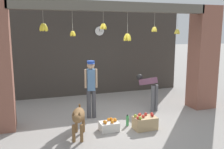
% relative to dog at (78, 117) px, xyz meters
% --- Properties ---
extents(ground_plane, '(60.00, 60.00, 0.00)m').
position_rel_dog_xyz_m(ground_plane, '(1.17, 0.74, -0.48)').
color(ground_plane, gray).
extents(shop_back_wall, '(7.00, 0.12, 3.04)m').
position_rel_dog_xyz_m(shop_back_wall, '(1.17, 3.64, 1.04)').
color(shop_back_wall, '#38332D').
rests_on(shop_back_wall, ground_plane).
extents(shop_pillar_right, '(0.70, 0.60, 3.04)m').
position_rel_dog_xyz_m(shop_pillar_right, '(4.02, 1.04, 1.04)').
color(shop_pillar_right, brown).
rests_on(shop_pillar_right, ground_plane).
extents(storefront_awning, '(5.10, 0.31, 0.98)m').
position_rel_dog_xyz_m(storefront_awning, '(1.15, 0.86, 2.40)').
color(storefront_awning, '#5B564C').
extents(dog, '(0.46, 0.99, 0.71)m').
position_rel_dog_xyz_m(dog, '(0.00, 0.00, 0.00)').
color(dog, brown).
rests_on(dog, ground_plane).
extents(shopkeeper, '(0.34, 0.26, 1.55)m').
position_rel_dog_xyz_m(shopkeeper, '(0.58, 1.15, 0.42)').
color(shopkeeper, '#424247').
rests_on(shopkeeper, ground_plane).
extents(worker_stooping, '(0.43, 0.77, 1.02)m').
position_rel_dog_xyz_m(worker_stooping, '(2.37, 1.29, 0.19)').
color(worker_stooping, '#56565B').
rests_on(worker_stooping, ground_plane).
extents(fruit_crate_oranges, '(0.44, 0.33, 0.28)m').
position_rel_dog_xyz_m(fruit_crate_oranges, '(0.76, 0.17, -0.36)').
color(fruit_crate_oranges, silver).
rests_on(fruit_crate_oranges, ground_plane).
extents(fruit_crate_apples, '(0.54, 0.35, 0.37)m').
position_rel_dog_xyz_m(fruit_crate_apples, '(1.60, -0.02, -0.32)').
color(fruit_crate_apples, tan).
rests_on(fruit_crate_apples, ground_plane).
extents(water_bottle, '(0.07, 0.07, 0.28)m').
position_rel_dog_xyz_m(water_bottle, '(1.29, 0.31, -0.35)').
color(water_bottle, '#38934C').
rests_on(water_bottle, ground_plane).
extents(wall_clock, '(0.34, 0.03, 0.34)m').
position_rel_dog_xyz_m(wall_clock, '(1.50, 3.56, 1.83)').
color(wall_clock, black).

